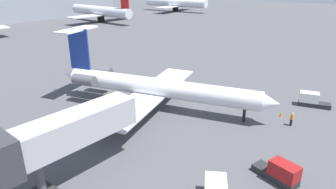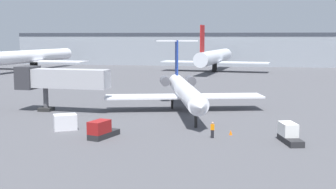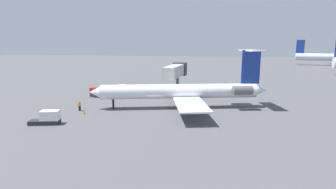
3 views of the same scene
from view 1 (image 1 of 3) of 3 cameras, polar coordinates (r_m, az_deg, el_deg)
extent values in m
cube|color=#4C4C51|center=(39.56, 4.12, -3.22)|extent=(400.00, 400.00, 0.10)
cylinder|color=white|center=(39.41, -1.75, 1.34)|extent=(9.24, 26.17, 2.42)
cone|color=white|center=(36.49, 18.90, -1.54)|extent=(2.80, 2.72, 2.30)
cone|color=white|center=(46.63, -17.91, 3.50)|extent=(2.67, 3.05, 2.06)
cube|color=white|center=(45.26, 0.12, 2.82)|extent=(11.24, 6.98, 0.24)
cube|color=white|center=(35.23, -7.10, -2.93)|extent=(11.24, 6.98, 0.24)
cylinder|color=#595960|center=(45.83, -12.52, 4.26)|extent=(2.28, 3.48, 1.50)
cylinder|color=#595960|center=(42.59, -15.65, 2.66)|extent=(2.28, 3.48, 1.50)
cube|color=navy|center=(44.43, -16.58, 8.25)|extent=(1.07, 3.15, 5.72)
cube|color=white|center=(43.93, -16.96, 11.75)|extent=(7.19, 4.09, 0.20)
cylinder|color=black|center=(37.47, 14.27, -3.84)|extent=(0.36, 0.36, 1.67)
cylinder|color=black|center=(42.28, -3.34, -0.23)|extent=(0.36, 0.36, 1.67)
cylinder|color=black|center=(39.63, -5.29, -1.81)|extent=(0.36, 0.36, 1.67)
cube|color=#ADADB2|center=(26.14, -18.09, -6.39)|extent=(12.57, 3.32, 2.60)
cylinder|color=#4C4C51|center=(26.46, -23.15, -14.33)|extent=(0.70, 0.70, 3.37)
cube|color=black|center=(38.39, 22.35, -4.91)|extent=(0.33, 0.25, 0.85)
cube|color=orange|center=(38.09, 22.50, -3.93)|extent=(0.41, 0.28, 0.60)
sphere|color=tan|center=(37.92, 22.59, -3.36)|extent=(0.24, 0.24, 0.24)
cube|color=#262628|center=(45.32, 26.06, -1.69)|extent=(2.40, 4.23, 0.60)
cube|color=white|center=(44.92, 25.25, -0.44)|extent=(1.98, 2.68, 1.30)
cube|color=#262628|center=(28.60, 19.62, -14.26)|extent=(2.46, 4.23, 0.60)
cube|color=maroon|center=(27.75, 21.25, -13.33)|extent=(2.01, 2.69, 1.30)
cone|color=orange|center=(40.42, 20.65, -3.57)|extent=(0.36, 0.36, 0.55)
cylinder|color=silver|center=(124.01, -12.75, 15.24)|extent=(5.63, 33.11, 3.65)
cube|color=silver|center=(124.16, -12.70, 14.59)|extent=(27.99, 7.66, 0.30)
cube|color=black|center=(124.34, -12.64, 13.86)|extent=(1.20, 2.80, 2.40)
cylinder|color=silver|center=(160.16, 1.44, 17.11)|extent=(7.05, 34.63, 4.21)
cube|color=silver|center=(160.29, 1.44, 16.50)|extent=(29.29, 8.38, 0.30)
cube|color=black|center=(160.44, 1.43, 15.93)|extent=(1.20, 2.80, 2.40)
camera|label=2|loc=(53.45, 79.79, -2.84)|focal=47.09mm
camera|label=3|loc=(78.65, 15.26, 16.55)|focal=28.18mm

